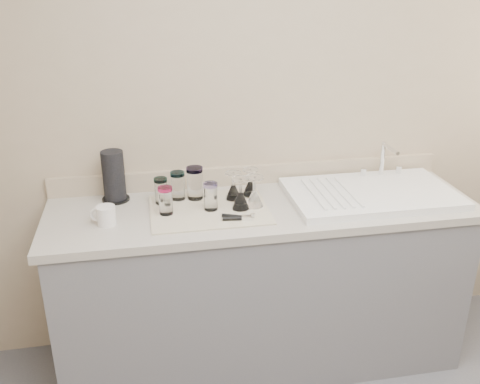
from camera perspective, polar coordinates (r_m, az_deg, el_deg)
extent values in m
cube|color=tan|center=(2.73, 1.18, 7.86)|extent=(3.50, 0.04, 2.50)
cube|color=slate|center=(2.80, 2.32, -10.21)|extent=(2.00, 0.60, 0.86)
cube|color=gray|center=(2.58, 2.48, -1.83)|extent=(2.06, 0.62, 0.04)
cube|color=white|center=(2.73, 13.79, -0.17)|extent=(0.82, 0.50, 0.03)
cylinder|color=silver|center=(2.92, 14.94, 3.49)|extent=(0.02, 0.02, 0.18)
cylinder|color=silver|center=(2.83, 15.78, 4.48)|extent=(0.02, 0.16, 0.02)
cylinder|color=silver|center=(2.91, 13.02, 2.10)|extent=(0.03, 0.03, 0.04)
cylinder|color=silver|center=(2.99, 16.55, 2.32)|extent=(0.03, 0.03, 0.04)
cube|color=beige|center=(2.52, -3.31, -1.88)|extent=(0.55, 0.42, 0.01)
cylinder|color=white|center=(2.58, -8.40, -0.03)|extent=(0.06, 0.06, 0.11)
cylinder|color=#1E8272|center=(2.56, -8.49, 1.29)|extent=(0.06, 0.06, 0.02)
cylinder|color=white|center=(2.61, -6.63, 0.51)|extent=(0.07, 0.07, 0.12)
cylinder|color=#34B8BE|center=(2.59, -6.70, 1.94)|extent=(0.07, 0.07, 0.02)
cylinder|color=white|center=(2.61, -4.83, 0.75)|extent=(0.08, 0.08, 0.14)
cylinder|color=#56399E|center=(2.58, -4.89, 2.41)|extent=(0.08, 0.08, 0.02)
cylinder|color=white|center=(2.47, -7.92, -1.08)|extent=(0.06, 0.06, 0.12)
cylinder|color=#EB257E|center=(2.44, -8.01, 0.34)|extent=(0.07, 0.07, 0.02)
cylinder|color=white|center=(2.49, -3.14, -0.64)|extent=(0.06, 0.06, 0.12)
cylinder|color=#A59AE7|center=(2.46, -3.18, 0.78)|extent=(0.07, 0.07, 0.02)
cone|color=white|center=(2.61, -0.71, 0.01)|extent=(0.08, 0.08, 0.07)
cylinder|color=white|center=(2.58, -0.71, 1.33)|extent=(0.01, 0.01, 0.06)
cylinder|color=white|center=(2.57, -0.72, 2.01)|extent=(0.08, 0.08, 0.01)
cone|color=white|center=(2.65, 1.10, 0.41)|extent=(0.08, 0.08, 0.07)
cylinder|color=white|center=(2.63, 1.11, 1.71)|extent=(0.01, 0.01, 0.06)
cylinder|color=white|center=(2.62, 1.11, 2.37)|extent=(0.08, 0.08, 0.01)
cone|color=white|center=(2.50, 0.06, -0.93)|extent=(0.08, 0.08, 0.08)
cylinder|color=white|center=(2.48, 0.06, 0.58)|extent=(0.01, 0.01, 0.06)
cylinder|color=white|center=(2.46, 0.07, 1.35)|extent=(0.08, 0.08, 0.01)
cone|color=white|center=(2.53, 1.54, -0.67)|extent=(0.08, 0.08, 0.08)
cylinder|color=white|center=(2.50, 1.56, 0.80)|extent=(0.01, 0.01, 0.06)
cylinder|color=white|center=(2.49, 1.57, 1.55)|extent=(0.08, 0.08, 0.01)
cube|color=silver|center=(2.40, 0.88, -2.78)|extent=(0.06, 0.04, 0.02)
cylinder|color=black|center=(2.40, -0.54, -2.83)|extent=(0.11, 0.03, 0.02)
cylinder|color=black|center=(2.42, -0.62, -2.62)|extent=(0.11, 0.06, 0.02)
cylinder|color=silver|center=(2.44, -14.07, -2.45)|extent=(0.11, 0.11, 0.09)
torus|color=silver|center=(2.45, -15.02, -2.38)|extent=(0.07, 0.03, 0.07)
cylinder|color=black|center=(2.70, -13.09, -0.73)|extent=(0.13, 0.13, 0.01)
cylinder|color=black|center=(2.65, -13.33, 1.76)|extent=(0.11, 0.11, 0.24)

